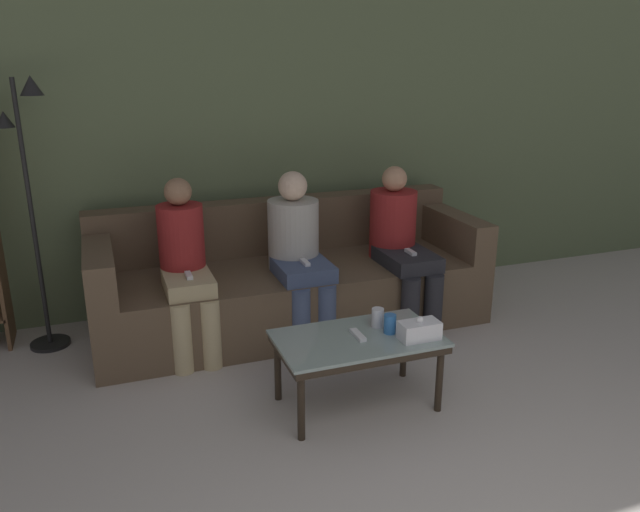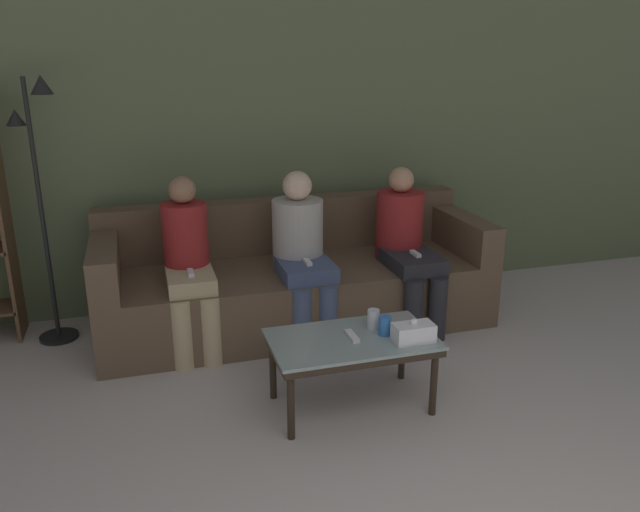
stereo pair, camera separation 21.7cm
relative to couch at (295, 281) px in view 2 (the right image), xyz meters
The scene contains 11 objects.
wall_back 1.13m from the couch, 90.00° to the left, with size 12.00×0.06×2.60m.
couch is the anchor object (origin of this frame).
coffee_table 1.24m from the couch, 89.77° to the right, with size 0.90×0.52×0.42m.
cup_near_left 1.28m from the couch, 81.39° to the right, with size 0.07×0.07×0.11m.
cup_near_right 1.18m from the couch, 82.01° to the right, with size 0.07×0.07×0.11m.
tissue_box 1.42m from the couch, 77.49° to the right, with size 0.22×0.12×0.13m.
game_remote 1.25m from the couch, 89.77° to the right, with size 0.04×0.15×0.02m.
standing_lamp 1.83m from the couch, behind, with size 0.31×0.26×1.78m.
seated_person_left_end 0.85m from the couch, 164.20° to the right, with size 0.31×0.62×1.15m.
seated_person_mid_left 0.37m from the couch, 90.00° to the right, with size 0.35×0.66×1.14m.
seated_person_mid_right 0.86m from the couch, 16.45° to the right, with size 0.34×0.72×1.13m.
Camera 2 is at (-1.05, -0.57, 1.89)m, focal length 35.00 mm.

